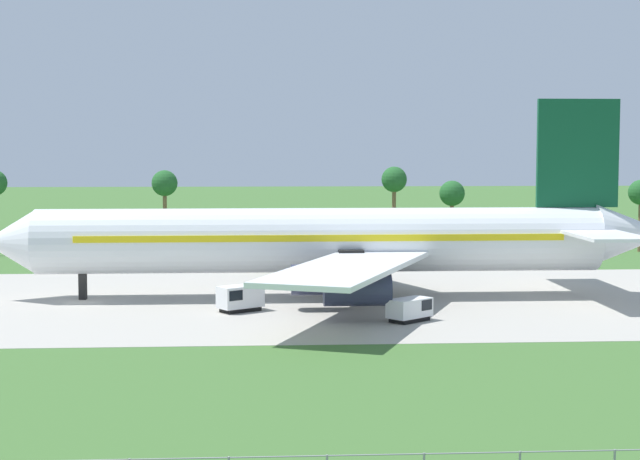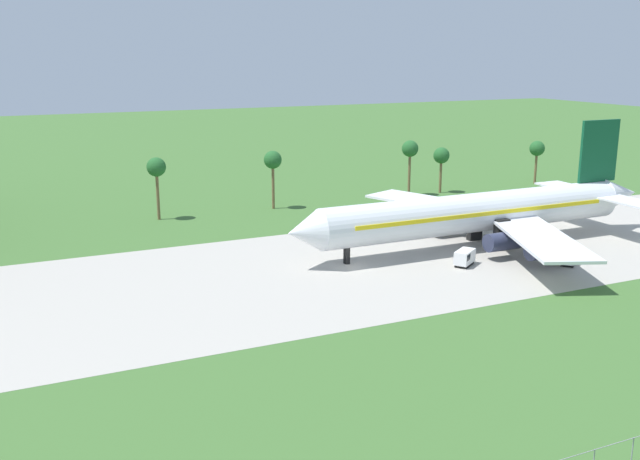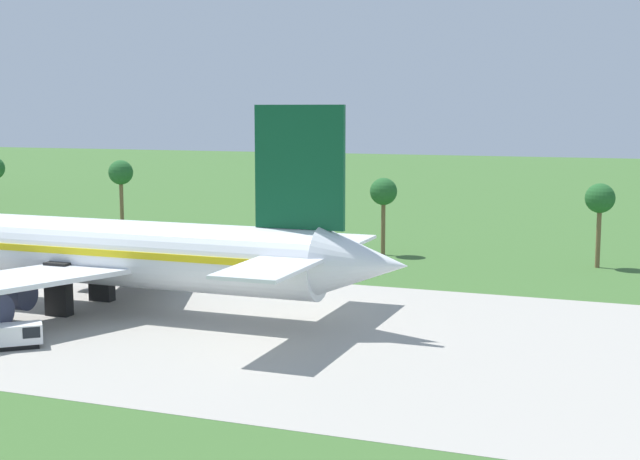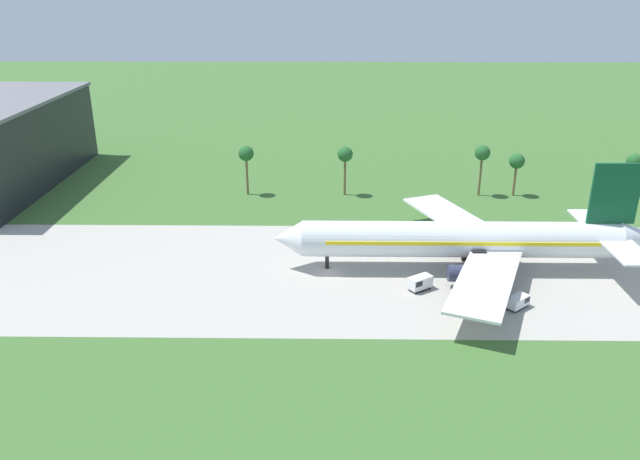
% 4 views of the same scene
% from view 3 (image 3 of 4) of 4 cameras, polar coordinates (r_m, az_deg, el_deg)
% --- Properties ---
extents(jet_airliner, '(68.08, 54.39, 19.58)m').
position_cam_3_polar(jet_airliner, '(89.61, -15.65, -1.26)').
color(jet_airliner, white).
rests_on(jet_airliner, ground_plane).
extents(baggage_tug, '(4.25, 4.03, 1.98)m').
position_cam_3_polar(baggage_tug, '(76.46, -18.69, -6.37)').
color(baggage_tug, black).
rests_on(baggage_tug, ground_plane).
extents(palm_tree_row, '(94.37, 3.60, 12.23)m').
position_cam_3_polar(palm_tree_row, '(123.35, -3.54, 3.08)').
color(palm_tree_row, brown).
rests_on(palm_tree_row, ground_plane).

